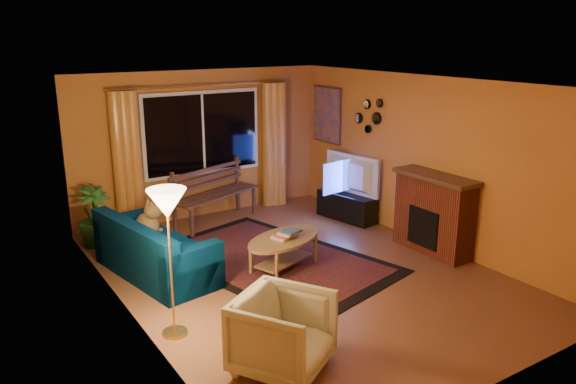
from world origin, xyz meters
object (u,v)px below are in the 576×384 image
tv_console (347,207)px  armchair (283,330)px  floor_lamp (171,264)px  bench (216,209)px  sofa (156,247)px  coffee_table (284,253)px

tv_console → armchair: bearing=-146.4°
tv_console → floor_lamp: bearing=-163.2°
floor_lamp → tv_console: floor_lamp is taller
bench → floor_lamp: floor_lamp is taller
sofa → tv_console: (3.54, 0.43, -0.16)m
tv_console → coffee_table: bearing=-159.9°
bench → coffee_table: bench is taller
bench → tv_console: size_ratio=1.53×
coffee_table → sofa: bearing=153.3°
armchair → floor_lamp: (-0.62, 1.17, 0.39)m
armchair → coffee_table: 2.37m
bench → coffee_table: 2.22m
sofa → armchair: bearing=-95.2°
bench → floor_lamp: bearing=-143.0°
bench → coffee_table: size_ratio=1.34×
tv_console → bench: bearing=141.8°
armchair → tv_console: armchair is taller
armchair → tv_console: 4.59m
floor_lamp → coffee_table: floor_lamp is taller
bench → tv_console: (1.96, -1.03, -0.02)m
armchair → tv_console: size_ratio=0.77×
bench → floor_lamp: (-1.96, -3.04, 0.56)m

